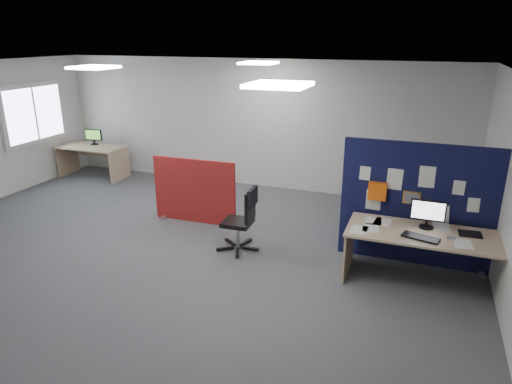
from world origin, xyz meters
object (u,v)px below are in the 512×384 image
(main_desk, at_px, (422,243))
(monitor_main, at_px, (428,213))
(navy_divider, at_px, (417,205))
(second_desk, at_px, (93,154))
(red_divider, at_px, (194,192))
(monitor_second, at_px, (94,136))
(office_chair, at_px, (244,216))

(main_desk, xyz_separation_m, monitor_main, (0.02, 0.13, 0.38))
(navy_divider, relative_size, second_desk, 1.41)
(red_divider, bearing_deg, second_desk, 153.51)
(main_desk, relative_size, monitor_main, 4.37)
(monitor_second, bearing_deg, main_desk, -29.78)
(monitor_main, height_order, red_divider, red_divider)
(navy_divider, height_order, monitor_second, navy_divider)
(office_chair, bearing_deg, second_desk, 150.50)
(navy_divider, height_order, office_chair, navy_divider)
(navy_divider, height_order, monitor_main, navy_divider)
(main_desk, relative_size, second_desk, 1.27)
(second_desk, bearing_deg, navy_divider, -14.92)
(navy_divider, distance_m, office_chair, 2.50)
(navy_divider, xyz_separation_m, main_desk, (0.12, -0.54, -0.32))
(main_desk, height_order, office_chair, office_chair)
(monitor_main, relative_size, monitor_second, 1.12)
(main_desk, distance_m, second_desk, 7.66)
(monitor_main, height_order, second_desk, monitor_main)
(red_divider, bearing_deg, navy_divider, -5.62)
(office_chair, bearing_deg, red_divider, 145.90)
(monitor_main, relative_size, red_divider, 0.29)
(main_desk, height_order, monitor_main, monitor_main)
(second_desk, xyz_separation_m, monitor_second, (-0.04, 0.13, 0.38))
(main_desk, relative_size, red_divider, 1.27)
(navy_divider, relative_size, red_divider, 1.41)
(monitor_second, bearing_deg, red_divider, -36.91)
(monitor_main, distance_m, second_desk, 7.65)
(monitor_main, bearing_deg, navy_divider, 109.69)
(second_desk, bearing_deg, office_chair, -26.85)
(monitor_main, height_order, office_chair, monitor_main)
(red_divider, xyz_separation_m, monitor_second, (-3.52, 1.76, 0.37))
(main_desk, relative_size, monitor_second, 4.88)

